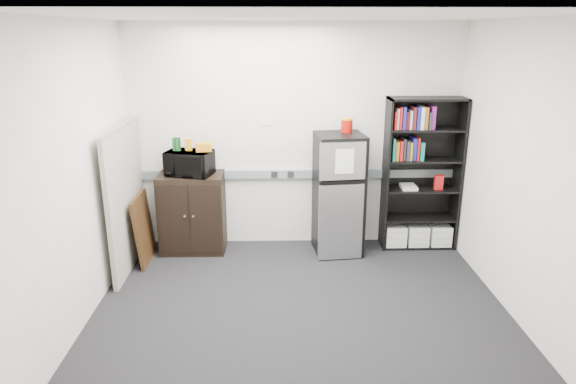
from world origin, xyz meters
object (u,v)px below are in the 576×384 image
object	(u,v)px
refrigerator	(338,194)
cabinet	(193,213)
cubicle_partition	(126,198)
microwave	(189,163)
bookshelf	(421,176)

from	to	relation	value
refrigerator	cabinet	bearing A→B (deg)	171.05
cubicle_partition	refrigerator	bearing A→B (deg)	8.04
cubicle_partition	cabinet	world-z (taller)	cubicle_partition
cabinet	microwave	size ratio (longest dim) A/B	1.85
cabinet	microwave	world-z (taller)	microwave
microwave	refrigerator	xyz separation A→B (m)	(1.76, -0.06, -0.38)
bookshelf	cubicle_partition	distance (m)	3.46
bookshelf	cabinet	world-z (taller)	bookshelf
cabinet	refrigerator	xyz separation A→B (m)	(1.76, -0.08, 0.24)
cabinet	refrigerator	world-z (taller)	refrigerator
microwave	bookshelf	bearing A→B (deg)	15.70
bookshelf	refrigerator	bearing A→B (deg)	-171.91
bookshelf	cabinet	xyz separation A→B (m)	(-2.77, -0.06, -0.43)
microwave	cubicle_partition	bearing A→B (deg)	-134.19
cabinet	microwave	distance (m)	0.62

